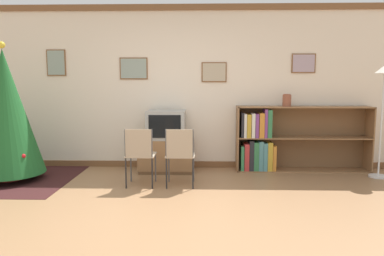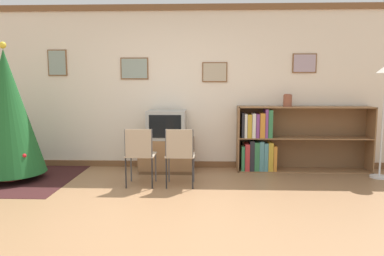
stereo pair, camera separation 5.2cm
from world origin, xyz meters
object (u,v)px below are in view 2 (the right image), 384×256
folding_chair_right (180,153)px  vase (288,100)px  christmas_tree (7,112)px  bookshelf (278,140)px  folding_chair_left (140,153)px  television (167,125)px  tv_console (167,155)px

folding_chair_right → vase: (1.65, 0.99, 0.68)m
christmas_tree → bookshelf: (4.08, 0.73, -0.51)m
folding_chair_left → vase: (2.21, 0.99, 0.68)m
television → folding_chair_right: bearing=-73.1°
christmas_tree → vase: bearing=9.4°
christmas_tree → tv_console: size_ratio=2.31×
christmas_tree → folding_chair_right: 2.62m
folding_chair_left → tv_console: bearing=73.2°
television → bookshelf: bookshelf is taller
folding_chair_right → christmas_tree: bearing=173.5°
christmas_tree → bookshelf: size_ratio=0.94×
tv_console → christmas_tree: bearing=-164.6°
bookshelf → vase: (0.13, -0.04, 0.66)m
tv_console → bookshelf: 1.82m
folding_chair_right → vase: bearing=30.8°
christmas_tree → vase: (4.21, 0.70, 0.15)m
folding_chair_right → vase: vase is taller
christmas_tree → folding_chair_left: christmas_tree is taller
tv_console → folding_chair_left: 0.98m
tv_console → bookshelf: (1.80, 0.11, 0.23)m
vase → tv_console: bearing=-177.9°
tv_console → folding_chair_left: (-0.28, -0.92, 0.20)m
television → folding_chair_left: (-0.28, -0.91, -0.29)m
christmas_tree → vase: size_ratio=10.05×
folding_chair_left → christmas_tree: bearing=171.7°
folding_chair_left → folding_chair_right: (0.55, 0.00, 0.00)m
television → bookshelf: bearing=3.4°
television → folding_chair_left: size_ratio=0.74×
tv_console → vase: bearing=2.1°
christmas_tree → television: 2.37m
tv_console → television: 0.49m
television → folding_chair_right: television is taller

